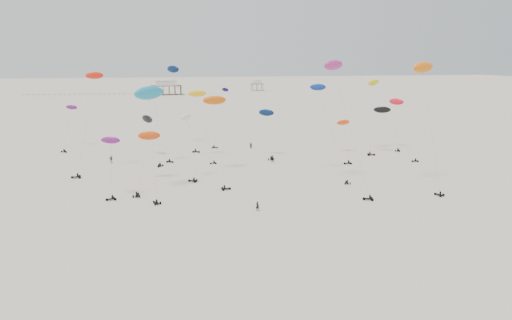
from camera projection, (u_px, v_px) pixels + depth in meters
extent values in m
plane|color=beige|center=(201.00, 122.00, 200.98)|extent=(900.00, 900.00, 0.00)
cube|color=brown|center=(166.00, 86.00, 341.74)|extent=(21.00, 13.00, 0.30)
cube|color=silver|center=(166.00, 83.00, 341.38)|extent=(14.00, 8.40, 3.20)
cube|color=#B2B2AD|center=(166.00, 81.00, 341.02)|extent=(15.00, 9.00, 0.30)
cube|color=brown|center=(257.00, 84.00, 384.32)|extent=(9.00, 7.00, 0.30)
cube|color=silver|center=(257.00, 82.00, 384.05)|extent=(5.60, 4.20, 2.40)
cube|color=#B2B2AD|center=(257.00, 80.00, 383.78)|extent=(6.00, 4.50, 0.30)
cube|color=black|center=(87.00, 94.00, 332.59)|extent=(80.00, 0.10, 0.10)
cylinder|color=gray|center=(68.00, 129.00, 139.94)|extent=(0.03, 0.03, 13.79)
ellipsoid|color=#691885|center=(72.00, 107.00, 143.36)|extent=(4.05, 3.06, 1.82)
cylinder|color=gray|center=(269.00, 136.00, 128.03)|extent=(0.03, 0.03, 11.26)
ellipsoid|color=#051C47|center=(266.00, 113.00, 129.38)|extent=(4.29, 3.54, 2.04)
cylinder|color=gray|center=(111.00, 170.00, 90.80)|extent=(0.03, 0.03, 9.67)
ellipsoid|color=#7E1884|center=(110.00, 140.00, 90.58)|extent=(3.95, 2.63, 1.80)
cylinder|color=gray|center=(157.00, 128.00, 119.12)|extent=(0.03, 0.03, 17.04)
ellipsoid|color=white|center=(155.00, 90.00, 119.45)|extent=(4.20, 2.79, 1.95)
cylinder|color=gray|center=(184.00, 110.00, 140.40)|extent=(0.03, 0.03, 25.39)
ellipsoid|color=#051845|center=(173.00, 69.00, 144.38)|extent=(4.31, 4.62, 2.29)
cylinder|color=gray|center=(144.00, 165.00, 98.82)|extent=(0.03, 0.03, 15.59)
ellipsoid|color=#E7430C|center=(149.00, 136.00, 104.41)|extent=(4.71, 2.02, 2.29)
cylinder|color=gray|center=(158.00, 141.00, 126.73)|extent=(0.03, 0.03, 13.86)
ellipsoid|color=black|center=(147.00, 119.00, 129.91)|extent=(3.98, 5.11, 2.40)
cylinder|color=gray|center=(205.00, 152.00, 101.21)|extent=(0.03, 0.03, 17.49)
ellipsoid|color=white|center=(186.00, 117.00, 104.41)|extent=(3.05, 3.10, 1.57)
cylinder|color=gray|center=(431.00, 131.00, 95.70)|extent=(0.03, 0.03, 23.80)
ellipsoid|color=orange|center=(423.00, 67.00, 97.57)|extent=(5.46, 3.36, 2.54)
cylinder|color=gray|center=(86.00, 126.00, 109.64)|extent=(0.03, 0.03, 22.12)
ellipsoid|color=red|center=(94.00, 75.00, 111.81)|extent=(4.01, 1.84, 1.96)
cylinder|color=gray|center=(345.00, 142.00, 128.30)|extent=(0.03, 0.03, 16.96)
ellipsoid|color=#F84A0D|center=(343.00, 122.00, 135.03)|extent=(4.36, 2.69, 2.01)
cylinder|color=gray|center=(220.00, 118.00, 147.86)|extent=(0.03, 0.03, 19.86)
ellipsoid|color=#0A0547|center=(225.00, 90.00, 152.72)|extent=(2.67, 3.15, 1.48)
cylinder|color=gray|center=(398.00, 135.00, 128.92)|extent=(0.03, 0.03, 16.81)
ellipsoid|color=black|center=(382.00, 110.00, 133.57)|extent=(4.99, 3.51, 2.29)
cylinder|color=gray|center=(205.00, 128.00, 124.57)|extent=(0.03, 0.03, 18.06)
ellipsoid|color=yellow|center=(197.00, 93.00, 127.19)|extent=(4.71, 2.27, 2.30)
cylinder|color=gray|center=(372.00, 119.00, 134.02)|extent=(0.03, 0.03, 18.84)
ellipsoid|color=yellow|center=(373.00, 83.00, 135.81)|extent=(5.15, 4.39, 2.32)
cylinder|color=gray|center=(153.00, 148.00, 90.93)|extent=(0.03, 0.03, 19.42)
ellipsoid|color=#198DBF|center=(149.00, 93.00, 93.14)|extent=(6.62, 5.55, 3.14)
cylinder|color=gray|center=(397.00, 126.00, 139.31)|extent=(0.03, 0.03, 13.09)
ellipsoid|color=red|center=(396.00, 102.00, 140.78)|extent=(3.92, 4.23, 2.09)
cylinder|color=gray|center=(204.00, 140.00, 107.53)|extent=(0.03, 0.03, 18.07)
ellipsoid|color=#E25A0B|center=(214.00, 100.00, 110.70)|extent=(5.26, 2.47, 2.59)
cylinder|color=gray|center=(350.00, 130.00, 94.93)|extent=(0.03, 0.03, 26.39)
ellipsoid|color=#B82B84|center=(333.00, 65.00, 98.74)|extent=(5.38, 3.99, 2.50)
cylinder|color=gray|center=(332.00, 134.00, 105.96)|extent=(0.03, 0.03, 21.44)
ellipsoid|color=navy|center=(318.00, 87.00, 109.21)|extent=(3.68, 2.13, 1.69)
imported|color=black|center=(257.00, 211.00, 84.84)|extent=(0.84, 0.76, 1.92)
imported|color=black|center=(273.00, 162.00, 123.62)|extent=(1.08, 0.71, 2.08)
imported|color=black|center=(111.00, 163.00, 123.15)|extent=(1.31, 0.78, 2.13)
imported|color=black|center=(251.00, 149.00, 142.02)|extent=(0.93, 0.80, 2.15)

